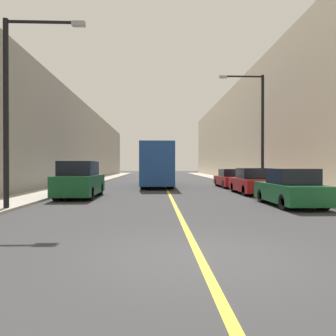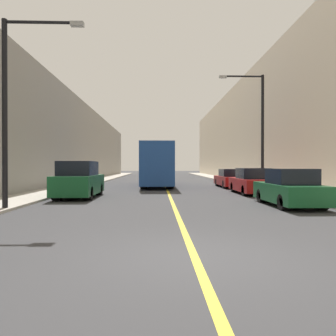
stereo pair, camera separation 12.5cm
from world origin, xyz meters
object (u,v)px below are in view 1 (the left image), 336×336
Objects in this scene: bus at (157,164)px; parked_suv_left at (80,181)px; street_lamp_right at (258,123)px; car_right_far at (231,179)px; car_right_near at (291,189)px; car_right_mid at (253,182)px; street_lamp_left at (14,98)px.

bus reaches higher than parked_suv_left.
parked_suv_left is 12.44m from street_lamp_right.
car_right_far is at bearing 107.54° from street_lamp_right.
car_right_near is 5.86m from car_right_mid.
parked_suv_left reaches higher than car_right_near.
car_right_mid is (0.13, 5.86, -0.01)m from car_right_near.
street_lamp_left is (-10.99, -0.98, 3.54)m from car_right_near.
street_lamp_right is (1.31, 8.44, 3.86)m from car_right_near.
car_right_mid is 0.62× the size of street_lamp_left.
car_right_near is 0.97× the size of car_right_mid.
car_right_mid is 0.57× the size of street_lamp_right.
street_lamp_right is at bearing -37.14° from bus.
street_lamp_left is 0.92× the size of street_lamp_right.
car_right_mid is 13.53m from street_lamp_left.
street_lamp_right reaches higher than car_right_mid.
bus is 1.46× the size of street_lamp_left.
street_lamp_right is (1.17, 2.58, 3.87)m from car_right_mid.
street_lamp_left is (-11.21, -12.86, 3.59)m from car_right_far.
car_right_near reaches higher than car_right_mid.
street_lamp_left reaches higher than bus.
street_lamp_right is (1.09, -3.44, 3.91)m from car_right_far.
street_lamp_left reaches higher than car_right_near.
car_right_far is at bearing -16.95° from bus.
car_right_far is 0.67× the size of street_lamp_left.
bus is 2.28× the size of parked_suv_left.
street_lamp_left reaches higher than parked_suv_left.
street_lamp_left is (-1.30, -4.91, 3.36)m from parked_suv_left.
bus is 14.78m from car_right_near.
car_right_mid is at bearing 31.59° from street_lamp_left.
car_right_near is at bearing 5.08° from street_lamp_left.
parked_suv_left is (-4.13, -9.71, -0.92)m from bus.
car_right_mid is at bearing -114.44° from street_lamp_right.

